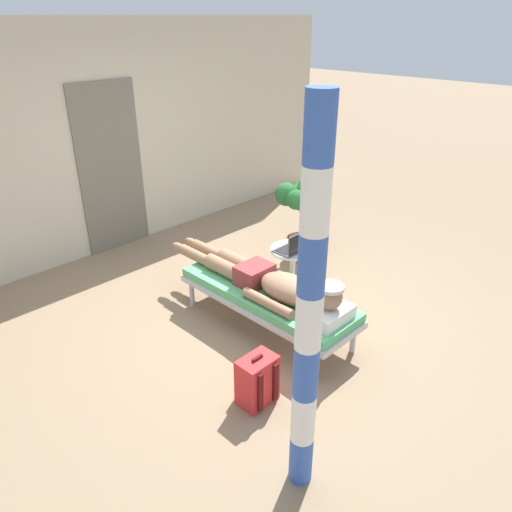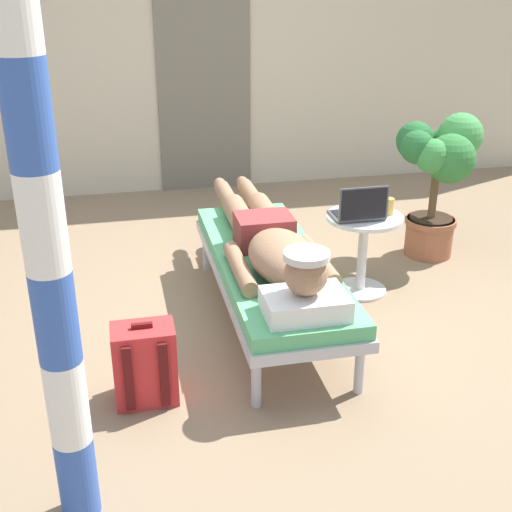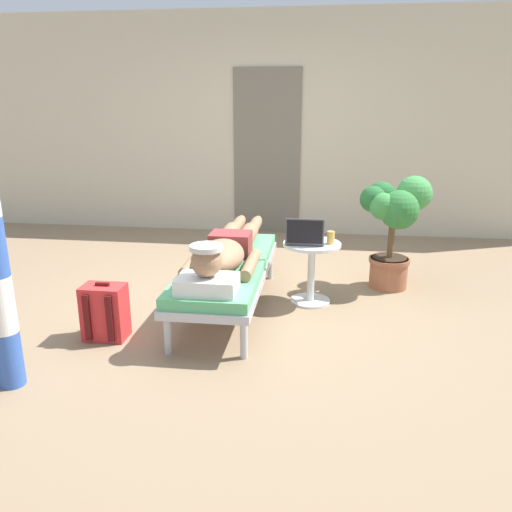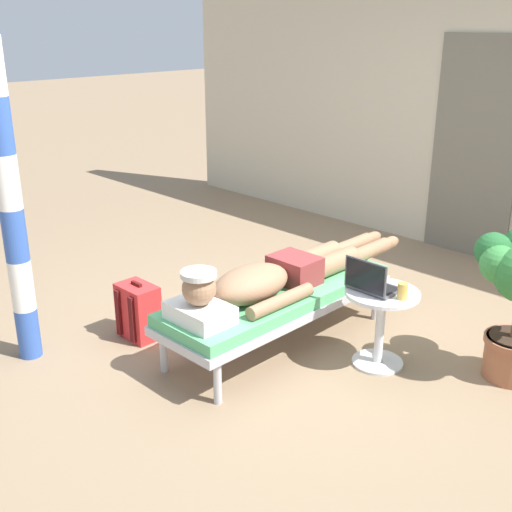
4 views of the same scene
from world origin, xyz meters
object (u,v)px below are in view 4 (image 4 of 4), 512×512
at_px(side_table, 381,315).
at_px(porch_post, 7,182).
at_px(person_reclining, 275,276).
at_px(backpack, 139,312).
at_px(lounge_chair, 278,298).
at_px(drink_glass, 402,291).
at_px(laptop, 371,283).

xyz_separation_m(side_table, porch_post, (-1.74, -1.58, 0.86)).
bearing_deg(person_reclining, backpack, -142.52).
xyz_separation_m(lounge_chair, person_reclining, (0.00, -0.04, 0.17)).
height_order(lounge_chair, backpack, backpack).
relative_size(lounge_chair, side_table, 3.46).
height_order(side_table, backpack, side_table).
xyz_separation_m(drink_glass, backpack, (-1.59, -0.88, -0.38)).
xyz_separation_m(person_reclining, backpack, (-0.77, -0.59, -0.32)).
bearing_deg(drink_glass, person_reclining, -160.93).
bearing_deg(porch_post, person_reclining, 50.02).
bearing_deg(backpack, lounge_chair, 39.12).
relative_size(person_reclining, backpack, 5.12).
bearing_deg(backpack, drink_glass, 28.83).
height_order(backpack, porch_post, porch_post).
bearing_deg(side_table, lounge_chair, -158.85).
bearing_deg(lounge_chair, backpack, -140.88).
bearing_deg(porch_post, laptop, 42.19).
bearing_deg(laptop, drink_glass, 10.69).
distance_m(lounge_chair, laptop, 0.68).
relative_size(lounge_chair, person_reclining, 0.83).
bearing_deg(side_table, drink_glass, -4.44).
relative_size(side_table, laptop, 1.69).
distance_m(drink_glass, porch_post, 2.54).
bearing_deg(backpack, porch_post, -113.68).
relative_size(person_reclining, porch_post, 0.90).
xyz_separation_m(lounge_chair, laptop, (0.61, 0.21, 0.24)).
height_order(lounge_chair, person_reclining, person_reclining).
bearing_deg(laptop, side_table, 40.52).
bearing_deg(person_reclining, laptop, 21.79).
relative_size(side_table, porch_post, 0.22).
xyz_separation_m(person_reclining, drink_glass, (0.82, 0.28, 0.06)).
distance_m(lounge_chair, person_reclining, 0.18).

